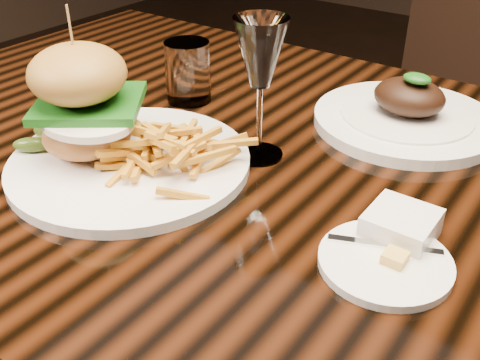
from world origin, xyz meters
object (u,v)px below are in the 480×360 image
Objects in this scene: far_dish at (406,115)px; chair_far at (453,96)px; wine_glass at (261,58)px; dining_table at (306,214)px; burger_plate at (117,130)px.

far_dish is 0.72m from chair_far.
wine_glass is 0.97m from chair_far.
dining_table is 0.24m from far_dish.
chair_far is at bearing 98.11° from far_dish.
chair_far is (-0.04, 0.89, -0.13)m from dining_table.
burger_plate is 1.67× the size of wine_glass.
burger_plate is 1.16× the size of far_dish.
burger_plate is 1.08m from chair_far.
dining_table is 0.24m from wine_glass.
dining_table is at bearing 9.18° from burger_plate.
chair_far is at bearing 92.69° from dining_table.
dining_table is at bearing -74.88° from chair_far.
dining_table is 0.30m from burger_plate.
burger_plate is at bearing -146.69° from dining_table.
far_dish is (0.14, 0.22, -0.13)m from wine_glass.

